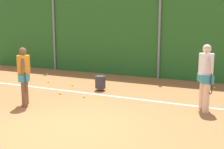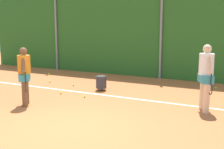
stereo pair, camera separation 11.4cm
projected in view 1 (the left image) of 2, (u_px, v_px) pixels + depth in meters
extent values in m
plane|color=#B76638|center=(111.00, 106.00, 8.38)|extent=(27.79, 27.79, 0.00)
cube|color=#286023|center=(160.00, 35.00, 12.22)|extent=(18.06, 0.25, 3.55)
cylinder|color=gray|center=(54.00, 30.00, 14.25)|extent=(0.10, 0.10, 3.87)
cylinder|color=gray|center=(159.00, 31.00, 12.04)|extent=(0.10, 0.10, 3.87)
cube|color=white|center=(125.00, 98.00, 9.25)|extent=(13.20, 0.10, 0.01)
cylinder|color=brown|center=(25.00, 92.00, 8.51)|extent=(0.16, 0.16, 0.72)
cylinder|color=brown|center=(24.00, 94.00, 8.20)|extent=(0.16, 0.16, 0.72)
cube|color=teal|center=(24.00, 77.00, 8.27)|extent=(0.51, 0.55, 0.19)
cylinder|color=orange|center=(23.00, 65.00, 8.21)|extent=(0.35, 0.35, 0.51)
sphere|color=brown|center=(23.00, 51.00, 8.14)|extent=(0.21, 0.21, 0.21)
cylinder|color=brown|center=(24.00, 62.00, 8.39)|extent=(0.22, 0.25, 0.49)
cylinder|color=brown|center=(23.00, 64.00, 8.01)|extent=(0.22, 0.25, 0.49)
cylinder|color=black|center=(25.00, 78.00, 8.00)|extent=(0.03, 0.03, 0.28)
torus|color=#26262B|center=(26.00, 87.00, 8.05)|extent=(0.19, 0.24, 0.28)
cylinder|color=beige|center=(202.00, 95.00, 8.04)|extent=(0.17, 0.17, 0.77)
cylinder|color=beige|center=(206.00, 98.00, 7.71)|extent=(0.17, 0.17, 0.77)
cube|color=teal|center=(205.00, 78.00, 7.79)|extent=(0.49, 0.59, 0.21)
cylinder|color=white|center=(206.00, 64.00, 7.72)|extent=(0.38, 0.38, 0.55)
sphere|color=beige|center=(207.00, 49.00, 7.65)|extent=(0.22, 0.22, 0.22)
cylinder|color=beige|center=(204.00, 61.00, 7.93)|extent=(0.19, 0.29, 0.53)
cylinder|color=beige|center=(209.00, 64.00, 7.50)|extent=(0.19, 0.29, 0.53)
cylinder|color=black|center=(211.00, 79.00, 7.48)|extent=(0.03, 0.03, 0.28)
torus|color=#26262B|center=(210.00, 89.00, 7.53)|extent=(0.14, 0.27, 0.28)
cylinder|color=#2D2D33|center=(100.00, 82.00, 10.20)|extent=(0.36, 0.36, 0.42)
cylinder|color=#2D2D33|center=(104.00, 90.00, 10.19)|extent=(0.02, 0.02, 0.08)
cylinder|color=#2D2D33|center=(97.00, 89.00, 10.30)|extent=(0.02, 0.02, 0.08)
cylinder|color=#2D2D33|center=(102.00, 88.00, 10.36)|extent=(0.02, 0.02, 0.08)
sphere|color=#CCDB33|center=(102.00, 77.00, 10.18)|extent=(0.07, 0.07, 0.07)
sphere|color=#CCDB33|center=(99.00, 77.00, 10.17)|extent=(0.07, 0.07, 0.07)
sphere|color=#CCDB33|center=(48.00, 82.00, 11.50)|extent=(0.07, 0.07, 0.07)
sphere|color=#CCDB33|center=(205.00, 102.00, 8.61)|extent=(0.07, 0.07, 0.07)
sphere|color=#CCDB33|center=(47.00, 74.00, 13.12)|extent=(0.07, 0.07, 0.07)
sphere|color=#CCDB33|center=(60.00, 93.00, 9.69)|extent=(0.07, 0.07, 0.07)
sphere|color=#CCDB33|center=(72.00, 85.00, 10.91)|extent=(0.07, 0.07, 0.07)
sphere|color=#CCDB33|center=(214.00, 88.00, 10.51)|extent=(0.07, 0.07, 0.07)
sphere|color=#CCDB33|center=(84.00, 97.00, 9.26)|extent=(0.07, 0.07, 0.07)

